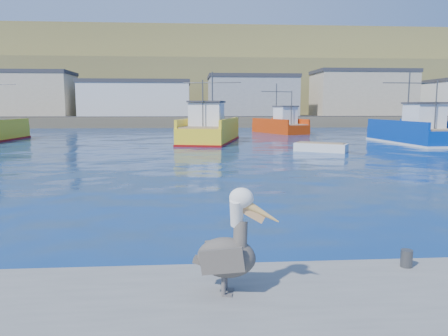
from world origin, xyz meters
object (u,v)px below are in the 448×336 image
at_px(trawler_yellow_b, 210,131).
at_px(boat_orange, 281,125).
at_px(trawler_blue, 415,132).
at_px(pelican, 229,249).
at_px(skiff_far, 427,132).
at_px(skiff_mid, 321,148).

relative_size(trawler_yellow_b, boat_orange, 1.36).
distance_m(trawler_blue, boat_orange, 18.20).
relative_size(boat_orange, pelican, 5.60).
height_order(trawler_blue, skiff_far, trawler_blue).
xyz_separation_m(trawler_yellow_b, boat_orange, (9.30, 12.95, -0.02)).
bearing_deg(pelican, boat_orange, 77.49).
bearing_deg(skiff_far, trawler_yellow_b, -159.90).
relative_size(skiff_mid, pelican, 2.43).
relative_size(trawler_yellow_b, skiff_mid, 3.14).
distance_m(trawler_yellow_b, skiff_mid, 12.12).
bearing_deg(boat_orange, pelican, -102.51).
bearing_deg(skiff_mid, boat_orange, 85.76).
xyz_separation_m(trawler_yellow_b, trawler_blue, (17.94, -3.06, -0.05)).
relative_size(trawler_blue, skiff_far, 2.97).
bearing_deg(skiff_mid, trawler_blue, 31.48).
distance_m(trawler_yellow_b, skiff_far, 27.86).
xyz_separation_m(trawler_blue, pelican, (-19.08, -31.04, 0.18)).
height_order(trawler_yellow_b, trawler_blue, trawler_yellow_b).
height_order(trawler_yellow_b, boat_orange, trawler_yellow_b).
xyz_separation_m(trawler_yellow_b, skiff_mid, (7.65, -9.36, -0.79)).
relative_size(trawler_blue, pelican, 6.76).
xyz_separation_m(skiff_mid, pelican, (-8.79, -24.74, 0.92)).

